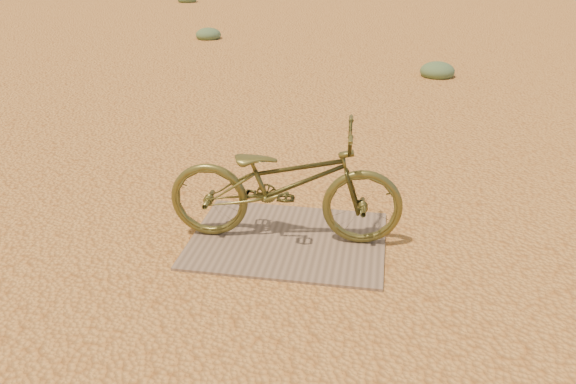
# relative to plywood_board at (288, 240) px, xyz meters

# --- Properties ---
(ground) EXTENTS (120.00, 120.00, 0.00)m
(ground) POSITION_rel_plywood_board_xyz_m (0.10, -0.26, -0.01)
(ground) COLOR #C89248
(ground) RESTS_ON ground
(plywood_board) EXTENTS (1.49, 1.13, 0.02)m
(plywood_board) POSITION_rel_plywood_board_xyz_m (0.00, 0.00, 0.00)
(plywood_board) COLOR #786450
(plywood_board) RESTS_ON ground
(bicycle) EXTENTS (1.80, 0.74, 0.93)m
(bicycle) POSITION_rel_plywood_board_xyz_m (-0.03, 0.02, 0.47)
(bicycle) COLOR brown
(bicycle) RESTS_ON plywood_board
(kale_a) EXTENTS (0.57, 0.57, 0.31)m
(kale_a) POSITION_rel_plywood_board_xyz_m (-3.37, 8.71, -0.01)
(kale_a) COLOR #52704C
(kale_a) RESTS_ON ground
(kale_b) EXTENTS (0.57, 0.57, 0.31)m
(kale_b) POSITION_rel_plywood_board_xyz_m (1.49, 5.86, -0.01)
(kale_b) COLOR #52704C
(kale_b) RESTS_ON ground
(kale_c) EXTENTS (0.66, 0.66, 0.37)m
(kale_c) POSITION_rel_plywood_board_xyz_m (-6.31, 15.65, -0.01)
(kale_c) COLOR #52704C
(kale_c) RESTS_ON ground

